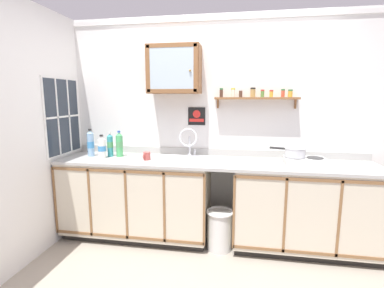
{
  "coord_description": "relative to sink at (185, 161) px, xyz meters",
  "views": [
    {
      "loc": [
        0.28,
        -2.69,
        1.59
      ],
      "look_at": [
        -0.24,
        0.38,
        1.07
      ],
      "focal_mm": 26.46,
      "sensor_mm": 36.0,
      "label": 1
    }
  ],
  "objects": [
    {
      "name": "floor",
      "position": [
        0.31,
        -0.3,
        -0.9
      ],
      "size": [
        6.4,
        6.4,
        0.0
      ],
      "primitive_type": "plane",
      "color": "#9E9384",
      "rests_on": "ground"
    },
    {
      "name": "back_wall",
      "position": [
        0.31,
        0.29,
        0.36
      ],
      "size": [
        4.0,
        0.07,
        2.49
      ],
      "color": "white",
      "rests_on": "ground"
    },
    {
      "name": "side_wall_left",
      "position": [
        -1.42,
        -0.61,
        0.35
      ],
      "size": [
        0.05,
        3.37,
        2.49
      ],
      "primitive_type": "cube",
      "color": "white",
      "rests_on": "ground"
    },
    {
      "name": "lower_cabinet_run",
      "position": [
        -0.56,
        -0.04,
        -0.45
      ],
      "size": [
        1.66,
        0.63,
        0.89
      ],
      "color": "black",
      "rests_on": "ground"
    },
    {
      "name": "lower_cabinet_run_right",
      "position": [
        1.27,
        -0.04,
        -0.45
      ],
      "size": [
        1.46,
        0.63,
        0.89
      ],
      "color": "black",
      "rests_on": "ground"
    },
    {
      "name": "countertop",
      "position": [
        0.31,
        -0.04,
        0.0
      ],
      "size": [
        3.36,
        0.65,
        0.03
      ],
      "primitive_type": "cube",
      "color": "#B2B2AD",
      "rests_on": "lower_cabinet_run"
    },
    {
      "name": "backsplash",
      "position": [
        0.31,
        0.26,
        0.06
      ],
      "size": [
        3.36,
        0.02,
        0.08
      ],
      "primitive_type": "cube",
      "color": "#B2B2AD",
      "rests_on": "countertop"
    },
    {
      "name": "sink",
      "position": [
        0.0,
        0.0,
        0.0
      ],
      "size": [
        0.58,
        0.45,
        0.47
      ],
      "color": "silver",
      "rests_on": "countertop"
    },
    {
      "name": "hot_plate_stove",
      "position": [
        1.25,
        -0.02,
        0.05
      ],
      "size": [
        0.41,
        0.29,
        0.07
      ],
      "color": "silver",
      "rests_on": "countertop"
    },
    {
      "name": "saucepan",
      "position": [
        1.15,
        -0.0,
        0.14
      ],
      "size": [
        0.36,
        0.21,
        0.1
      ],
      "color": "silver",
      "rests_on": "hot_plate_stove"
    },
    {
      "name": "bottle_detergent_teal_0",
      "position": [
        -0.88,
        0.01,
        0.15
      ],
      "size": [
        0.07,
        0.07,
        0.28
      ],
      "color": "teal",
      "rests_on": "countertop"
    },
    {
      "name": "bottle_soda_green_1",
      "position": [
        -0.77,
        0.02,
        0.16
      ],
      "size": [
        0.08,
        0.08,
        0.3
      ],
      "color": "#4CB266",
      "rests_on": "countertop"
    },
    {
      "name": "bottle_water_blue_2",
      "position": [
        -1.1,
        -0.02,
        0.16
      ],
      "size": [
        0.08,
        0.08,
        0.32
      ],
      "color": "#8CB7E0",
      "rests_on": "countertop"
    },
    {
      "name": "bottle_opaque_white_3",
      "position": [
        -0.93,
        -0.09,
        0.14
      ],
      "size": [
        0.09,
        0.09,
        0.27
      ],
      "color": "white",
      "rests_on": "countertop"
    },
    {
      "name": "mug",
      "position": [
        -0.41,
        -0.1,
        0.06
      ],
      "size": [
        0.08,
        0.11,
        0.09
      ],
      "color": "#B24C47",
      "rests_on": "countertop"
    },
    {
      "name": "wall_cabinet",
      "position": [
        -0.14,
        0.14,
        0.99
      ],
      "size": [
        0.58,
        0.29,
        0.52
      ],
      "color": "brown"
    },
    {
      "name": "spice_shelf",
      "position": [
        0.75,
        0.2,
        0.69
      ],
      "size": [
        0.9,
        0.14,
        0.23
      ],
      "color": "brown"
    },
    {
      "name": "warning_sign",
      "position": [
        0.09,
        0.27,
        0.47
      ],
      "size": [
        0.2,
        0.01,
        0.2
      ],
      "color": "black"
    },
    {
      "name": "window",
      "position": [
        -1.39,
        -0.09,
        0.47
      ],
      "size": [
        0.03,
        0.63,
        0.87
      ],
      "color": "#262D38"
    },
    {
      "name": "trash_bin",
      "position": [
        0.41,
        -0.2,
        -0.68
      ],
      "size": [
        0.29,
        0.29,
        0.43
      ],
      "color": "silver",
      "rests_on": "ground"
    }
  ]
}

